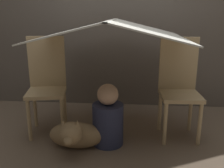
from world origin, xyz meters
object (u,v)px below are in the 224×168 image
Objects in this scene: person_front at (108,119)px; dog at (75,135)px; chair_left at (47,82)px; chair_right at (179,85)px.

dog is at bearing -151.93° from person_front.
chair_left is 1.96× the size of dog.
chair_right is 1.96× the size of dog.
dog is (0.37, -0.41, -0.37)m from chair_left.
dog is (-0.96, -0.41, -0.37)m from chair_right.
dog is at bearing -59.12° from chair_left.
person_front is 0.33m from dog.
chair_right is at bearing -10.94° from chair_left.
chair_left is 1.66× the size of person_front.
chair_right is at bearing 20.99° from person_front.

